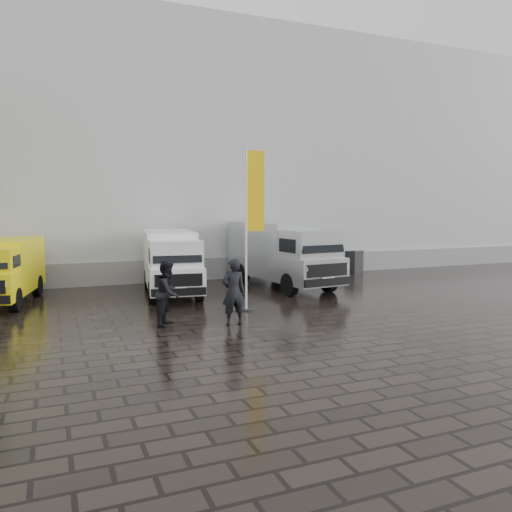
{
  "coord_description": "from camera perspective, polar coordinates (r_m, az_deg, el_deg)",
  "views": [
    {
      "loc": [
        -6.24,
        -13.84,
        3.29
      ],
      "look_at": [
        0.4,
        2.2,
        1.6
      ],
      "focal_mm": 35.0,
      "sensor_mm": 36.0,
      "label": 1
    }
  ],
  "objects": [
    {
      "name": "ground",
      "position": [
        15.54,
        1.74,
        -6.66
      ],
      "size": [
        120.0,
        120.0,
        0.0
      ],
      "primitive_type": "plane",
      "color": "black",
      "rests_on": "ground"
    },
    {
      "name": "exhibition_hall",
      "position": [
        31.08,
        -7.15,
        10.52
      ],
      "size": [
        44.0,
        16.0,
        12.0
      ],
      "primitive_type": "cube",
      "color": "silver",
      "rests_on": "ground"
    },
    {
      "name": "hall_plinth",
      "position": [
        23.46,
        -1.77,
        -1.27
      ],
      "size": [
        44.0,
        0.15,
        1.0
      ],
      "primitive_type": "cube",
      "color": "gray",
      "rests_on": "ground"
    },
    {
      "name": "van_yellow",
      "position": [
        19.12,
        -27.08,
        -1.65
      ],
      "size": [
        2.71,
        5.0,
        2.19
      ],
      "primitive_type": null,
      "rotation": [
        0.0,
        0.0,
        -0.2
      ],
      "color": "#FFEC0D",
      "rests_on": "ground"
    },
    {
      "name": "van_white",
      "position": [
        19.13,
        -9.69,
        -0.83
      ],
      "size": [
        2.55,
        5.67,
        2.37
      ],
      "primitive_type": null,
      "rotation": [
        0.0,
        0.0,
        -0.14
      ],
      "color": "white",
      "rests_on": "ground"
    },
    {
      "name": "van_silver",
      "position": [
        20.64,
        3.04,
        0.11
      ],
      "size": [
        2.7,
        6.33,
        2.66
      ],
      "primitive_type": null,
      "rotation": [
        0.0,
        0.0,
        0.11
      ],
      "color": "#B6B9BB",
      "rests_on": "ground"
    },
    {
      "name": "flagpole",
      "position": [
        15.91,
        -0.53,
        4.44
      ],
      "size": [
        0.88,
        0.5,
        5.29
      ],
      "color": "black",
      "rests_on": "ground"
    },
    {
      "name": "wheelie_bin",
      "position": [
        25.6,
        11.18,
        -0.66
      ],
      "size": [
        0.82,
        0.82,
        1.12
      ],
      "primitive_type": "cube",
      "rotation": [
        0.0,
        0.0,
        0.24
      ],
      "color": "black",
      "rests_on": "ground"
    },
    {
      "name": "person_front",
      "position": [
        14.02,
        -2.59,
        -4.1
      ],
      "size": [
        0.71,
        0.49,
        1.88
      ],
      "primitive_type": "imported",
      "rotation": [
        0.0,
        0.0,
        3.08
      ],
      "color": "black",
      "rests_on": "ground"
    },
    {
      "name": "person_tent",
      "position": [
        14.2,
        -10.03,
        -4.15
      ],
      "size": [
        1.06,
        1.12,
        1.83
      ],
      "primitive_type": "imported",
      "rotation": [
        0.0,
        0.0,
        1.01
      ],
      "color": "black",
      "rests_on": "ground"
    }
  ]
}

